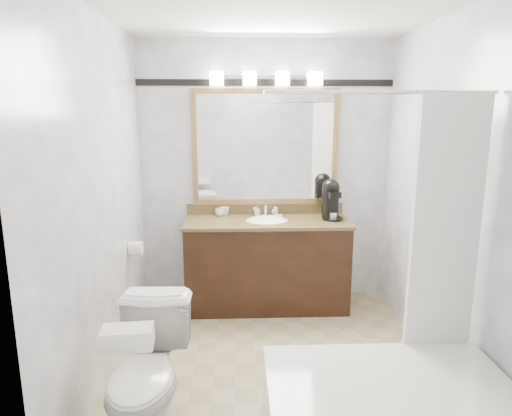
% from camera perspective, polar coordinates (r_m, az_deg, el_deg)
% --- Properties ---
extents(room, '(2.42, 2.62, 2.52)m').
position_cam_1_polar(room, '(3.16, 2.56, 1.13)').
color(room, tan).
rests_on(room, ground).
extents(vanity, '(1.53, 0.58, 0.97)m').
position_cam_1_polar(vanity, '(4.35, 1.33, -6.75)').
color(vanity, black).
rests_on(vanity, ground).
extents(mirror, '(1.40, 0.04, 1.10)m').
position_cam_1_polar(mirror, '(4.39, 1.18, 7.57)').
color(mirror, '#9B7246').
rests_on(mirror, room).
extents(vanity_light_bar, '(1.02, 0.14, 0.12)m').
position_cam_1_polar(vanity_light_bar, '(4.33, 1.26, 15.88)').
color(vanity_light_bar, silver).
rests_on(vanity_light_bar, room).
extents(accent_stripe, '(2.40, 0.01, 0.06)m').
position_cam_1_polar(accent_stripe, '(4.40, 1.21, 15.40)').
color(accent_stripe, black).
rests_on(accent_stripe, room).
extents(bathtub, '(1.30, 0.75, 1.96)m').
position_cam_1_polar(bathtub, '(2.82, 16.25, -22.32)').
color(bathtub, white).
rests_on(bathtub, ground).
extents(tp_roll, '(0.11, 0.12, 0.12)m').
position_cam_1_polar(tp_roll, '(4.02, -14.81, -4.90)').
color(tp_roll, white).
rests_on(tp_roll, room).
extents(toilet, '(0.46, 0.77, 0.77)m').
position_cam_1_polar(toilet, '(2.81, -13.42, -19.74)').
color(toilet, white).
rests_on(toilet, ground).
extents(tissue_box, '(0.24, 0.15, 0.10)m').
position_cam_1_polar(tissue_box, '(2.29, -15.76, -15.31)').
color(tissue_box, white).
rests_on(tissue_box, toilet).
extents(coffee_maker, '(0.19, 0.24, 0.37)m').
position_cam_1_polar(coffee_maker, '(4.32, 9.35, 1.21)').
color(coffee_maker, black).
rests_on(coffee_maker, vanity).
extents(cup_left, '(0.11, 0.11, 0.07)m').
position_cam_1_polar(cup_left, '(4.42, -4.52, -0.51)').
color(cup_left, white).
rests_on(cup_left, vanity).
extents(cup_right, '(0.10, 0.10, 0.08)m').
position_cam_1_polar(cup_right, '(4.42, -3.94, -0.41)').
color(cup_right, white).
rests_on(cup_right, vanity).
extents(soap_bottle_a, '(0.05, 0.05, 0.09)m').
position_cam_1_polar(soap_bottle_a, '(4.42, 0.18, -0.33)').
color(soap_bottle_a, white).
rests_on(soap_bottle_a, vanity).
extents(soap_bottle_b, '(0.07, 0.07, 0.08)m').
position_cam_1_polar(soap_bottle_b, '(4.44, 2.36, -0.35)').
color(soap_bottle_b, white).
rests_on(soap_bottle_b, vanity).
extents(soap_bar, '(0.08, 0.05, 0.02)m').
position_cam_1_polar(soap_bar, '(4.36, 2.79, -0.99)').
color(soap_bar, beige).
rests_on(soap_bar, vanity).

